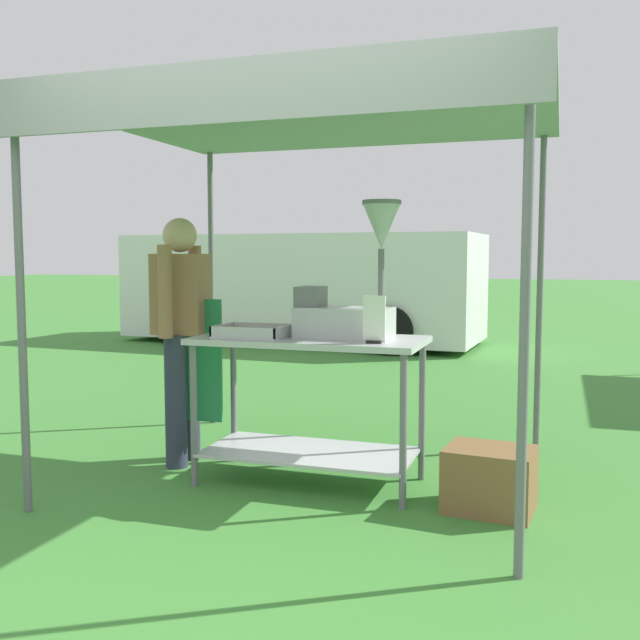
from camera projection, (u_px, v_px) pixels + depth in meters
name	position (u px, v px, depth m)	size (l,w,h in m)	color
ground_plane	(447.00, 365.00, 9.06)	(70.00, 70.00, 0.00)	#3D7F33
stall_canopy	(315.00, 122.00, 4.27)	(2.74, 2.38, 2.24)	slate
donut_cart	(309.00, 380.00, 4.31)	(1.36, 0.65, 0.89)	#B7B7BC
donut_tray	(253.00, 334.00, 4.30)	(0.41, 0.32, 0.07)	#B7B7BC
donut_fryer	(352.00, 293.00, 4.23)	(0.61, 0.28, 0.80)	#B7B7BC
menu_sign	(374.00, 323.00, 3.98)	(0.13, 0.05, 0.26)	black
vendor	(182.00, 327.00, 4.71)	(0.46, 0.53, 1.61)	#2D3347
supply_crate	(490.00, 479.00, 3.88)	(0.49, 0.41, 0.34)	brown
van_white	(301.00, 287.00, 11.42)	(5.62, 2.32, 1.69)	white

